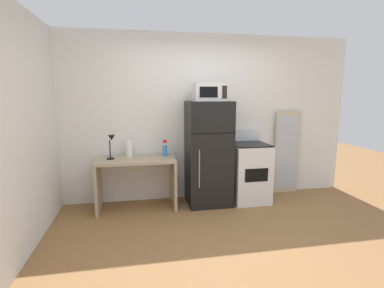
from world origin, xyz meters
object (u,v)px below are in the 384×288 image
desk (136,174)px  paper_towel_roll (129,149)px  desk_lamp (111,143)px  leaning_mirror (287,152)px  spray_bottle (165,150)px  oven_range (249,172)px  refrigerator (208,153)px  microwave (209,92)px

desk → paper_towel_roll: (-0.09, 0.15, 0.35)m
desk_lamp → leaning_mirror: (2.86, 0.23, -0.29)m
desk → leaning_mirror: bearing=5.4°
spray_bottle → leaning_mirror: size_ratio=0.18×
oven_range → desk_lamp: bearing=179.2°
desk_lamp → refrigerator: (1.42, -0.03, -0.20)m
desk → desk_lamp: desk_lamp is taller
leaning_mirror → oven_range: bearing=-161.8°
paper_towel_roll → leaning_mirror: 2.62m
desk_lamp → oven_range: desk_lamp is taller
paper_towel_roll → desk: bearing=-57.2°
paper_towel_roll → microwave: bearing=-8.7°
desk → desk_lamp: (-0.34, 0.01, 0.47)m
spray_bottle → microwave: microwave is taller
oven_range → leaning_mirror: size_ratio=0.79×
spray_bottle → microwave: (0.65, -0.13, 0.86)m
microwave → desk: bearing=178.2°
spray_bottle → microwave: 1.08m
desk → paper_towel_roll: bearing=122.8°
oven_range → leaning_mirror: (0.78, 0.26, 0.23)m
oven_range → refrigerator: bearing=179.8°
refrigerator → leaning_mirror: (1.44, 0.25, -0.09)m
desk_lamp → refrigerator: 1.44m
desk → refrigerator: 1.12m
leaning_mirror → desk_lamp: bearing=-175.5°
desk → leaning_mirror: 2.54m
paper_towel_roll → oven_range: size_ratio=0.22×
desk → oven_range: oven_range is taller
desk → oven_range: 1.75m
refrigerator → microwave: 0.92m
desk → refrigerator: refrigerator is taller
refrigerator → oven_range: size_ratio=1.43×
desk_lamp → refrigerator: size_ratio=0.22×
paper_towel_roll → leaning_mirror: leaning_mirror is taller
oven_range → desk: bearing=179.5°
desk → spray_bottle: size_ratio=4.57×
spray_bottle → microwave: bearing=-11.0°
spray_bottle → leaning_mirror: (2.09, 0.15, -0.15)m
spray_bottle → paper_towel_roll: size_ratio=1.04×
desk_lamp → leaning_mirror: leaning_mirror is taller
spray_bottle → oven_range: oven_range is taller
microwave → leaning_mirror: bearing=10.8°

